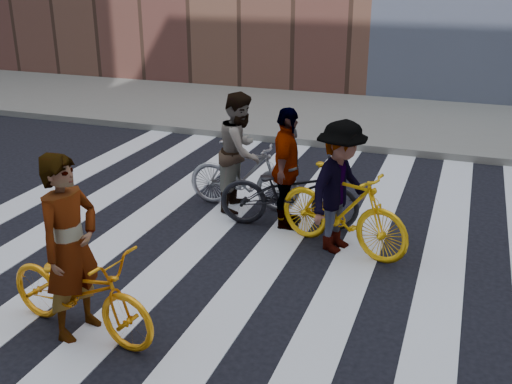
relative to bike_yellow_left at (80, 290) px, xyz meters
The scene contains 11 objects.
ground 2.64m from the bike_yellow_left, 73.48° to the left, with size 100.00×100.00×0.00m, color black.
sidewalk_far 10.02m from the bike_yellow_left, 85.77° to the left, with size 100.00×5.00×0.15m, color slate.
zebra_crosswalk 2.64m from the bike_yellow_left, 73.48° to the left, with size 8.25×10.00×0.01m.
bike_yellow_left is the anchor object (origin of this frame).
bike_silver_mid 3.84m from the bike_yellow_left, 84.82° to the left, with size 0.51×1.82×1.09m, color #96979F.
bike_yellow_right 3.57m from the bike_yellow_left, 53.36° to the left, with size 0.56×1.97×1.18m, color #FCB40E.
bike_dark_rear 3.58m from the bike_yellow_left, 69.76° to the left, with size 0.71×2.05×1.07m, color black.
rider_left 0.49m from the bike_yellow_left, behind, with size 0.72×0.47×1.98m, color slate.
rider_mid 3.86m from the bike_yellow_left, 85.56° to the left, with size 0.91×0.71×1.86m, color slate.
rider_right 3.56m from the bike_yellow_left, 54.01° to the left, with size 1.17×0.67×1.81m, color slate.
rider_rear 3.58m from the bike_yellow_left, 70.52° to the left, with size 1.05×0.44×1.80m, color slate.
Camera 1 is at (2.82, -6.96, 3.66)m, focal length 42.00 mm.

